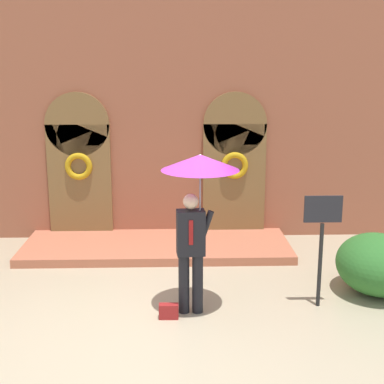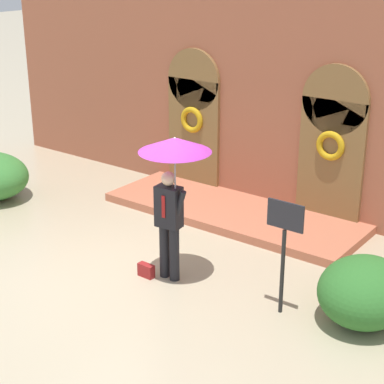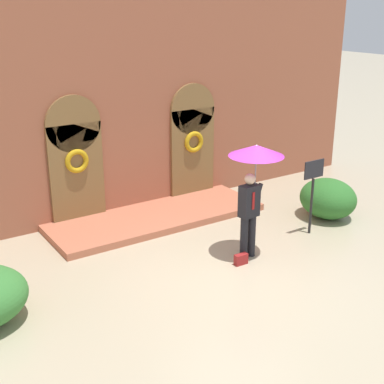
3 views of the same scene
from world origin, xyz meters
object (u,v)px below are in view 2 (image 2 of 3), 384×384
at_px(sign_post, 284,239).
at_px(shrub_right, 364,292).
at_px(person_with_umbrella, 173,166).
at_px(handbag, 146,270).

bearing_deg(sign_post, shrub_right, 23.74).
xyz_separation_m(person_with_umbrella, sign_post, (1.84, 0.16, -0.75)).
bearing_deg(sign_post, person_with_umbrella, -175.08).
xyz_separation_m(person_with_umbrella, shrub_right, (2.89, 0.62, -1.43)).
height_order(handbag, shrub_right, shrub_right).
xyz_separation_m(sign_post, shrub_right, (1.05, 0.46, -0.68)).
height_order(person_with_umbrella, handbag, person_with_umbrella).
distance_m(handbag, shrub_right, 3.43).
distance_m(person_with_umbrella, handbag, 1.86).
bearing_deg(handbag, sign_post, 10.02).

